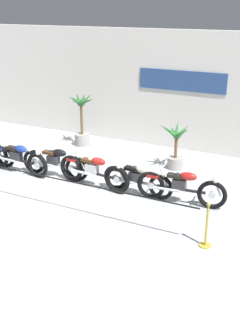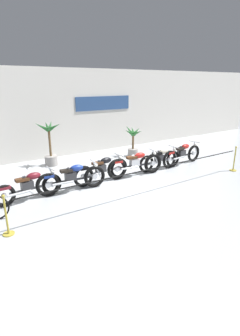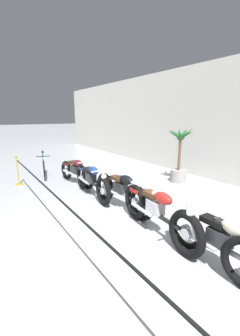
{
  "view_description": "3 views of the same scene",
  "coord_description": "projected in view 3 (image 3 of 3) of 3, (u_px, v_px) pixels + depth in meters",
  "views": [
    {
      "loc": [
        6.45,
        -9.15,
        5.03
      ],
      "look_at": [
        1.32,
        1.1,
        0.52
      ],
      "focal_mm": 45.0,
      "sensor_mm": 36.0,
      "label": 1
    },
    {
      "loc": [
        -5.13,
        -7.26,
        3.53
      ],
      "look_at": [
        -0.0,
        0.65,
        0.44
      ],
      "focal_mm": 28.0,
      "sensor_mm": 36.0,
      "label": 2
    },
    {
      "loc": [
        3.74,
        -2.26,
        2.34
      ],
      "look_at": [
        -1.34,
        1.09,
        0.91
      ],
      "focal_mm": 24.0,
      "sensor_mm": 36.0,
      "label": 3
    }
  ],
  "objects": [
    {
      "name": "bicycle",
      "position": [
        44.0,
        167.0,
        8.73
      ],
      "size": [
        1.69,
        0.57,
        0.96
      ],
      "color": "black",
      "rests_on": "ground"
    },
    {
      "name": "stanchion_far_left",
      "position": [
        41.0,
        189.0,
        5.08
      ],
      "size": [
        8.87,
        0.28,
        1.05
      ],
      "color": "gold",
      "rests_on": "ground"
    },
    {
      "name": "ground_plane",
      "position": [
        112.0,
        228.0,
        4.79
      ],
      "size": [
        120.0,
        120.0,
        0.0
      ],
      "primitive_type": "plane",
      "color": "#B2B7BC"
    },
    {
      "name": "motorcycle_blue_1",
      "position": [
        92.0,
        180.0,
        6.58
      ],
      "size": [
        2.42,
        0.62,
        0.97
      ],
      "color": "black",
      "rests_on": "ground"
    },
    {
      "name": "potted_palm_left_of_row",
      "position": [
        179.0,
        158.0,
        7.93
      ],
      "size": [
        1.1,
        1.03,
        2.0
      ],
      "color": "gray",
      "rests_on": "ground"
    },
    {
      "name": "motorcycle_black_2",
      "position": [
        122.0,
        191.0,
        5.66
      ],
      "size": [
        2.32,
        0.62,
        0.97
      ],
      "color": "black",
      "rests_on": "ground"
    },
    {
      "name": "motorcycle_cream_4",
      "position": [
        223.0,
        243.0,
        3.38
      ],
      "size": [
        2.14,
        0.62,
        0.94
      ],
      "color": "black",
      "rests_on": "ground"
    },
    {
      "name": "motorcycle_maroon_0",
      "position": [
        76.0,
        171.0,
        7.77
      ],
      "size": [
        2.2,
        0.63,
        0.92
      ],
      "color": "black",
      "rests_on": "ground"
    },
    {
      "name": "motorcycle_red_3",
      "position": [
        157.0,
        212.0,
        4.43
      ],
      "size": [
        2.44,
        0.62,
        0.98
      ],
      "color": "black",
      "rests_on": "ground"
    }
  ]
}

